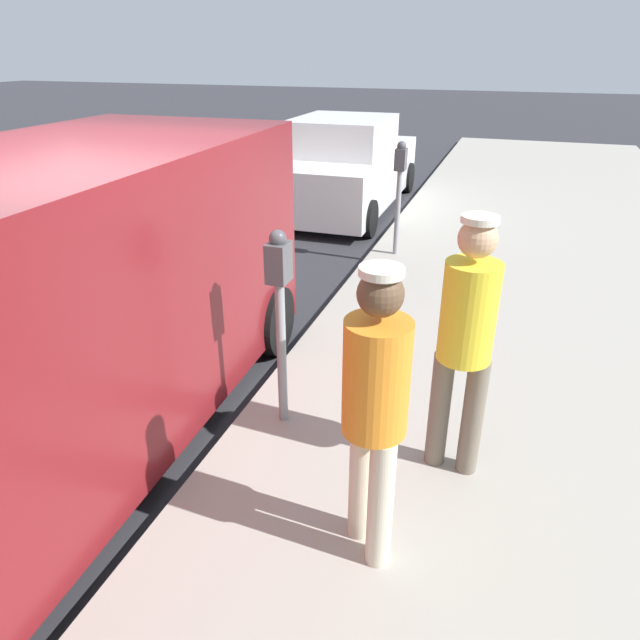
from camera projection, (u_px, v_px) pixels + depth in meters
ground_plane at (128, 412)px, 4.76m from camera, size 80.00×80.00×0.00m
sidewalk_slab at (580, 504)px, 3.70m from camera, size 5.00×32.00×0.15m
parking_meter_near at (280, 297)px, 3.98m from camera, size 0.14×0.18×1.52m
parking_meter_far at (400, 179)px, 7.50m from camera, size 0.14×0.18×1.52m
pedestrian_in_orange at (375, 403)px, 2.87m from camera, size 0.34×0.34×1.72m
pedestrian_in_yellow at (466, 334)px, 3.50m from camera, size 0.36×0.34×1.77m
parked_van at (19, 320)px, 3.71m from camera, size 2.27×5.26×2.15m
parked_sedan_ahead at (345, 168)px, 10.43m from camera, size 1.96×4.41×1.65m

